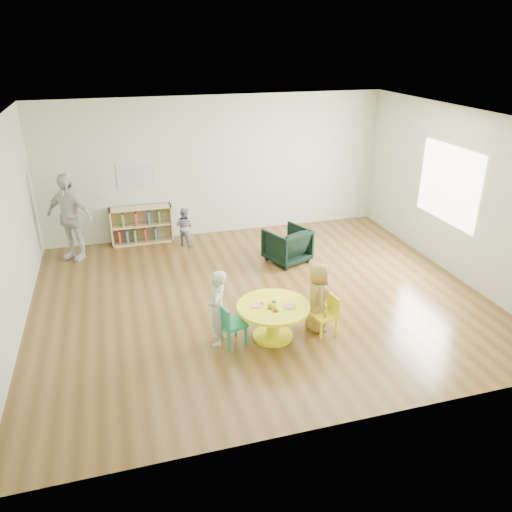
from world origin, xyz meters
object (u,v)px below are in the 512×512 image
Objects in this scene: child_left at (218,308)px; child_right at (318,297)px; activity_table at (273,315)px; armchair at (287,245)px; kid_chair_left at (229,323)px; bookshelf at (141,225)px; toddler at (184,226)px; kid_chair_right at (327,314)px; adult_caretaker at (70,217)px.

child_right is at bearing 111.14° from child_left.
armchair is at bearing 66.35° from activity_table.
activity_table is 0.62m from kid_chair_left.
armchair is (2.50, -1.70, -0.04)m from bookshelf.
bookshelf is 0.90m from toddler.
bookshelf is (-2.23, 4.14, 0.06)m from kid_chair_right.
child_right is at bearing 75.39° from kid_chair_left.
child_left is at bearing -26.26° from adult_caretaker.
adult_caretaker is at bearing -41.01° from armchair.
child_left is at bearing 127.73° from toddler.
armchair is at bearing 15.72° from adult_caretaker.
kid_chair_left is 1.37m from kid_chair_right.
armchair is at bearing -16.15° from kid_chair_right.
toddler is 2.13m from adult_caretaker.
kid_chair_right is at bearing 149.77° from toddler.
kid_chair_left reaches higher than kid_chair_right.
armchair is 2.33m from child_right.
kid_chair_left is 4.21m from adult_caretaker.
child_left is at bearing 29.36° from armchair.
child_right is (1.28, 0.05, 0.18)m from kid_chair_left.
activity_table is at bearing -18.45° from adult_caretaker.
bookshelf is 1.69× the size of armchair.
kid_chair_left reaches higher than activity_table.
child_left is (-1.50, 0.18, 0.23)m from kid_chair_right.
child_right is at bearing 3.39° from activity_table.
activity_table is 2.55m from armchair.
adult_caretaker reaches higher than child_left.
armchair is 2.14m from toddler.
toddler is (-0.66, 3.66, 0.04)m from activity_table.
armchair is at bearing 164.59° from child_left.
toddler is 0.48× the size of adult_caretaker.
kid_chair_right is at bearing -61.74° from bookshelf.
child_left is (-0.13, 0.09, 0.21)m from kid_chair_left.
child_right reaches higher than toddler.
child_right is 0.63× the size of adult_caretaker.
activity_table is at bearing 72.20° from kid_chair_right.
activity_table is at bearing 103.58° from child_right.
toddler is at bearing 164.03° from kid_chair_left.
activity_table is 4.55m from adult_caretaker.
kid_chair_left is 0.50× the size of bookshelf.
kid_chair_right is at bearing -12.42° from adult_caretaker.
kid_chair_left is 3.66m from toddler.
child_right is at bearing 58.53° from armchair.
child_left is at bearing 73.19° from kid_chair_right.
child_left is (-1.77, -2.26, 0.21)m from armchair.
child_right reaches higher than bookshelf.
child_left is 4.05m from adult_caretaker.
child_right reaches higher than kid_chair_left.
armchair is at bearing 128.37° from kid_chair_left.
kid_chair_right is 0.54× the size of child_left.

